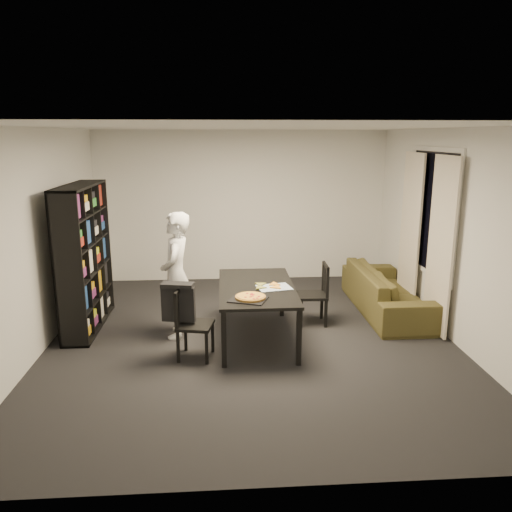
{
  "coord_description": "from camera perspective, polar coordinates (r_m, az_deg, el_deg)",
  "views": [
    {
      "loc": [
        -0.35,
        -5.88,
        2.51
      ],
      "look_at": [
        0.07,
        0.12,
        1.05
      ],
      "focal_mm": 35.0,
      "sensor_mm": 36.0,
      "label": 1
    }
  ],
  "objects": [
    {
      "name": "room",
      "position": [
        6.01,
        -0.55,
        2.04
      ],
      "size": [
        5.01,
        5.51,
        2.61
      ],
      "color": "black",
      "rests_on": "ground"
    },
    {
      "name": "window_pane",
      "position": [
        7.14,
        19.52,
        4.74
      ],
      "size": [
        0.02,
        1.4,
        1.6
      ],
      "primitive_type": "cube",
      "color": "black",
      "rests_on": "room"
    },
    {
      "name": "window_frame",
      "position": [
        7.14,
        19.49,
        4.75
      ],
      "size": [
        0.03,
        1.52,
        1.72
      ],
      "primitive_type": "cube",
      "color": "white",
      "rests_on": "room"
    },
    {
      "name": "curtain_left",
      "position": [
        6.7,
        20.36,
        1.09
      ],
      "size": [
        0.03,
        0.7,
        2.25
      ],
      "primitive_type": "cube",
      "color": "beige",
      "rests_on": "room"
    },
    {
      "name": "curtain_right",
      "position": [
        7.64,
        17.21,
        2.79
      ],
      "size": [
        0.03,
        0.7,
        2.25
      ],
      "primitive_type": "cube",
      "color": "beige",
      "rests_on": "room"
    },
    {
      "name": "bookshelf",
      "position": [
        6.9,
        -19.02,
        -0.17
      ],
      "size": [
        0.35,
        1.5,
        1.9
      ],
      "primitive_type": "cube",
      "color": "black",
      "rests_on": "room"
    },
    {
      "name": "dining_table",
      "position": [
        6.2,
        0.06,
        -3.99
      ],
      "size": [
        0.92,
        1.66,
        0.69
      ],
      "color": "black",
      "rests_on": "room"
    },
    {
      "name": "chair_left",
      "position": [
        5.79,
        -7.74,
        -7.09
      ],
      "size": [
        0.45,
        0.45,
        0.82
      ],
      "rotation": [
        0.0,
        0.0,
        1.38
      ],
      "color": "black",
      "rests_on": "room"
    },
    {
      "name": "chair_right",
      "position": [
        6.81,
        7.11,
        -3.84
      ],
      "size": [
        0.4,
        0.4,
        0.83
      ],
      "rotation": [
        0.0,
        0.0,
        -1.6
      ],
      "color": "black",
      "rests_on": "room"
    },
    {
      "name": "draped_jacket",
      "position": [
        5.75,
        -8.89,
        -5.05
      ],
      "size": [
        0.39,
        0.23,
        0.46
      ],
      "rotation": [
        0.0,
        0.0,
        1.38
      ],
      "color": "black",
      "rests_on": "chair_left"
    },
    {
      "name": "person",
      "position": [
        6.34,
        -9.1,
        -2.19
      ],
      "size": [
        0.42,
        0.61,
        1.6
      ],
      "primitive_type": "imported",
      "rotation": [
        0.0,
        0.0,
        -1.63
      ],
      "color": "silver",
      "rests_on": "room"
    },
    {
      "name": "baking_tray",
      "position": [
        5.67,
        -0.89,
        -4.98
      ],
      "size": [
        0.49,
        0.44,
        0.01
      ],
      "primitive_type": "cube",
      "rotation": [
        0.0,
        0.0,
        -0.37
      ],
      "color": "black",
      "rests_on": "dining_table"
    },
    {
      "name": "pepperoni_pizza",
      "position": [
        5.69,
        -0.64,
        -4.69
      ],
      "size": [
        0.35,
        0.35,
        0.03
      ],
      "rotation": [
        0.0,
        0.0,
        -0.35
      ],
      "color": "olive",
      "rests_on": "dining_table"
    },
    {
      "name": "kitchen_towel",
      "position": [
        6.12,
        2.08,
        -3.61
      ],
      "size": [
        0.45,
        0.38,
        0.01
      ],
      "primitive_type": "cube",
      "rotation": [
        0.0,
        0.0,
        0.22
      ],
      "color": "silver",
      "rests_on": "dining_table"
    },
    {
      "name": "pizza_slices",
      "position": [
        6.15,
        1.33,
        -3.41
      ],
      "size": [
        0.39,
        0.34,
        0.01
      ],
      "primitive_type": null,
      "rotation": [
        0.0,
        0.0,
        0.08
      ],
      "color": "#C7823E",
      "rests_on": "dining_table"
    },
    {
      "name": "sofa",
      "position": [
        7.51,
        14.81,
        -3.85
      ],
      "size": [
        0.83,
        2.13,
        0.62
      ],
      "primitive_type": "imported",
      "rotation": [
        0.0,
        0.0,
        1.57
      ],
      "color": "#46401C",
      "rests_on": "room"
    }
  ]
}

